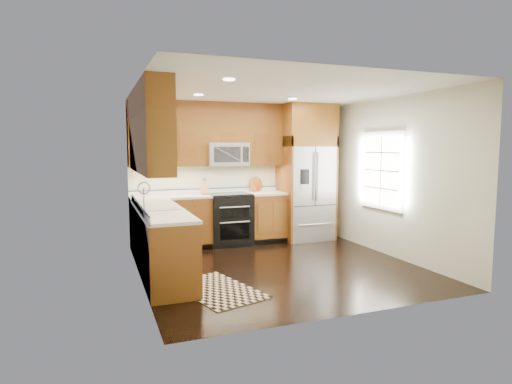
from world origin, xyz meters
name	(u,v)px	position (x,y,z in m)	size (l,w,h in m)	color
ground	(278,266)	(0.00, 0.00, 0.00)	(4.00, 4.00, 0.00)	black
wall_back	(237,173)	(0.00, 2.00, 1.30)	(4.00, 0.02, 2.60)	silver
wall_left	(139,185)	(-2.00, 0.00, 1.30)	(0.02, 4.00, 2.60)	silver
wall_right	(390,177)	(2.00, 0.00, 1.30)	(0.02, 4.00, 2.60)	silver
window	(382,171)	(1.98, 0.20, 1.40)	(0.04, 1.10, 1.30)	white
base_cabinets	(185,232)	(-1.23, 0.90, 0.45)	(2.85, 3.00, 0.90)	brown
countertop	(192,201)	(-1.09, 1.01, 0.92)	(2.86, 3.01, 0.04)	silver
upper_cabinets	(186,132)	(-1.15, 1.09, 2.02)	(2.85, 3.00, 1.15)	brown
range	(229,219)	(-0.25, 1.67, 0.47)	(0.76, 0.67, 0.95)	black
microwave	(227,154)	(-0.25, 1.80, 1.66)	(0.76, 0.40, 0.42)	#B2B2B7
refrigerator	(306,172)	(1.30, 1.63, 1.30)	(0.98, 0.75, 2.60)	#B2B2B7
sink_faucet	(158,205)	(-1.73, 0.23, 0.99)	(0.54, 0.44, 0.37)	#B2B2B7
rug	(217,290)	(-1.15, -0.71, 0.01)	(0.78, 1.30, 0.01)	black
knife_block	(205,188)	(-0.69, 1.75, 1.06)	(0.12, 0.16, 0.30)	tan
utensil_crock	(257,186)	(0.38, 1.92, 1.04)	(0.12, 0.12, 0.30)	#A02113
cutting_board	(256,191)	(0.36, 1.91, 0.95)	(0.28, 0.28, 0.02)	brown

